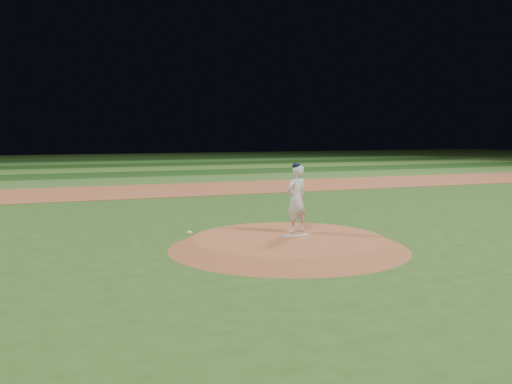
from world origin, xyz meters
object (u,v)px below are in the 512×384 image
rosin_bag (190,233)px  pitchers_mound (288,243)px  pitcher_on_mound (297,198)px  pitching_rubber (296,236)px

rosin_bag → pitchers_mound: bearing=-32.1°
pitcher_on_mound → pitchers_mound: bearing=-130.7°
pitching_rubber → pitcher_on_mound: pitcher_on_mound is taller
pitchers_mound → rosin_bag: 2.35m
pitchers_mound → pitching_rubber: 0.26m
pitchers_mound → pitcher_on_mound: pitcher_on_mound is taller
pitchers_mound → pitching_rubber: pitching_rubber is taller
rosin_bag → pitcher_on_mound: size_ratio=0.08×
pitchers_mound → pitcher_on_mound: bearing=49.3°
pitchers_mound → pitching_rubber: size_ratio=8.65×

